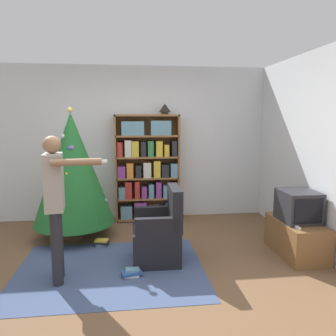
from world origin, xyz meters
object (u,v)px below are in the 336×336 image
object	(u,v)px
bookshelf	(147,169)
television	(298,206)
standing_person	(55,197)
armchair	(159,235)
table_lamp	(165,108)
christmas_tree	(73,169)

from	to	relation	value
bookshelf	television	distance (m)	2.48
television	standing_person	size ratio (longest dim) A/B	0.31
armchair	table_lamp	bearing A→B (deg)	171.95
television	armchair	distance (m)	1.78
bookshelf	christmas_tree	world-z (taller)	christmas_tree
bookshelf	table_lamp	world-z (taller)	table_lamp
standing_person	armchair	bearing A→B (deg)	101.37
christmas_tree	armchair	size ratio (longest dim) A/B	2.05
armchair	standing_person	size ratio (longest dim) A/B	0.59
armchair	christmas_tree	bearing A→B (deg)	-129.16
bookshelf	table_lamp	xyz separation A→B (m)	(0.30, 0.01, 1.02)
armchair	standing_person	distance (m)	1.32
christmas_tree	armchair	bearing A→B (deg)	-39.83
television	armchair	size ratio (longest dim) A/B	0.52
armchair	standing_person	world-z (taller)	standing_person
table_lamp	christmas_tree	bearing A→B (deg)	-153.13
television	standing_person	distance (m)	2.90
christmas_tree	television	bearing A→B (deg)	-18.70
christmas_tree	standing_person	distance (m)	1.33
bookshelf	table_lamp	distance (m)	1.06
television	table_lamp	world-z (taller)	table_lamp
standing_person	table_lamp	size ratio (longest dim) A/B	7.80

